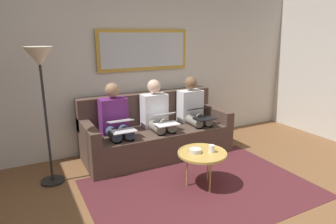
{
  "coord_description": "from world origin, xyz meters",
  "views": [
    {
      "loc": [
        1.83,
        1.78,
        1.81
      ],
      "look_at": [
        0.0,
        -1.7,
        0.75
      ],
      "focal_mm": 31.53,
      "sensor_mm": 36.0,
      "label": 1
    }
  ],
  "objects_px": {
    "laptop_silver": "(122,125)",
    "person_left": "(193,111)",
    "framed_mirror": "(144,50)",
    "cup": "(212,149)",
    "laptop_white": "(164,119)",
    "person_right": "(116,122)",
    "laptop_black": "(202,113)",
    "person_middle": "(157,116)",
    "coffee_table": "(202,154)",
    "standing_lamp": "(41,73)",
    "couch": "(155,133)",
    "bowl": "(195,151)"
  },
  "relations": [
    {
      "from": "coffee_table",
      "to": "laptop_black",
      "type": "relative_size",
      "value": 1.53
    },
    {
      "from": "laptop_black",
      "to": "laptop_white",
      "type": "bearing_deg",
      "value": 0.48
    },
    {
      "from": "coffee_table",
      "to": "person_right",
      "type": "xyz_separation_m",
      "value": [
        0.68,
        -1.15,
        0.18
      ]
    },
    {
      "from": "laptop_white",
      "to": "standing_lamp",
      "type": "xyz_separation_m",
      "value": [
        1.55,
        -0.04,
        0.75
      ]
    },
    {
      "from": "person_right",
      "to": "laptop_silver",
      "type": "bearing_deg",
      "value": 90.0
    },
    {
      "from": "bowl",
      "to": "laptop_silver",
      "type": "bearing_deg",
      "value": -55.29
    },
    {
      "from": "cup",
      "to": "person_right",
      "type": "height_order",
      "value": "person_right"
    },
    {
      "from": "cup",
      "to": "person_right",
      "type": "relative_size",
      "value": 0.08
    },
    {
      "from": "person_left",
      "to": "standing_lamp",
      "type": "distance_m",
      "value": 2.33
    },
    {
      "from": "coffee_table",
      "to": "cup",
      "type": "height_order",
      "value": "cup"
    },
    {
      "from": "person_middle",
      "to": "laptop_silver",
      "type": "distance_m",
      "value": 0.69
    },
    {
      "from": "person_right",
      "to": "coffee_table",
      "type": "bearing_deg",
      "value": 120.51
    },
    {
      "from": "framed_mirror",
      "to": "laptop_white",
      "type": "bearing_deg",
      "value": 90.0
    },
    {
      "from": "laptop_silver",
      "to": "person_left",
      "type": "bearing_deg",
      "value": -168.87
    },
    {
      "from": "cup",
      "to": "standing_lamp",
      "type": "bearing_deg",
      "value": -30.51
    },
    {
      "from": "coffee_table",
      "to": "bowl",
      "type": "xyz_separation_m",
      "value": [
        0.08,
        -0.03,
        0.04
      ]
    },
    {
      "from": "couch",
      "to": "person_middle",
      "type": "relative_size",
      "value": 1.93
    },
    {
      "from": "bowl",
      "to": "laptop_black",
      "type": "height_order",
      "value": "laptop_black"
    },
    {
      "from": "couch",
      "to": "laptop_white",
      "type": "distance_m",
      "value": 0.44
    },
    {
      "from": "bowl",
      "to": "person_left",
      "type": "distance_m",
      "value": 1.32
    },
    {
      "from": "laptop_white",
      "to": "laptop_silver",
      "type": "xyz_separation_m",
      "value": [
        0.64,
        0.01,
        0.0
      ]
    },
    {
      "from": "person_right",
      "to": "laptop_black",
      "type": "bearing_deg",
      "value": 169.66
    },
    {
      "from": "person_left",
      "to": "laptop_white",
      "type": "height_order",
      "value": "person_left"
    },
    {
      "from": "laptop_silver",
      "to": "standing_lamp",
      "type": "bearing_deg",
      "value": -3.32
    },
    {
      "from": "cup",
      "to": "laptop_white",
      "type": "relative_size",
      "value": 0.26
    },
    {
      "from": "framed_mirror",
      "to": "bowl",
      "type": "xyz_separation_m",
      "value": [
        0.04,
        1.57,
        -1.09
      ]
    },
    {
      "from": "person_right",
      "to": "standing_lamp",
      "type": "bearing_deg",
      "value": 12.33
    },
    {
      "from": "laptop_black",
      "to": "laptop_silver",
      "type": "relative_size",
      "value": 1.18
    },
    {
      "from": "coffee_table",
      "to": "cup",
      "type": "relative_size",
      "value": 6.49
    },
    {
      "from": "person_right",
      "to": "standing_lamp",
      "type": "height_order",
      "value": "standing_lamp"
    },
    {
      "from": "coffee_table",
      "to": "couch",
      "type": "bearing_deg",
      "value": -88.26
    },
    {
      "from": "standing_lamp",
      "to": "laptop_silver",
      "type": "bearing_deg",
      "value": 176.68
    },
    {
      "from": "laptop_white",
      "to": "couch",
      "type": "bearing_deg",
      "value": -90.0
    },
    {
      "from": "framed_mirror",
      "to": "person_left",
      "type": "height_order",
      "value": "framed_mirror"
    },
    {
      "from": "cup",
      "to": "laptop_white",
      "type": "xyz_separation_m",
      "value": [
        0.14,
        -0.95,
        0.14
      ]
    },
    {
      "from": "laptop_white",
      "to": "person_right",
      "type": "distance_m",
      "value": 0.68
    },
    {
      "from": "laptop_black",
      "to": "laptop_white",
      "type": "relative_size",
      "value": 1.11
    },
    {
      "from": "framed_mirror",
      "to": "laptop_silver",
      "type": "height_order",
      "value": "framed_mirror"
    },
    {
      "from": "couch",
      "to": "framed_mirror",
      "type": "xyz_separation_m",
      "value": [
        0.0,
        -0.39,
        1.24
      ]
    },
    {
      "from": "person_middle",
      "to": "standing_lamp",
      "type": "bearing_deg",
      "value": 7.31
    },
    {
      "from": "cup",
      "to": "standing_lamp",
      "type": "height_order",
      "value": "standing_lamp"
    },
    {
      "from": "couch",
      "to": "coffee_table",
      "type": "height_order",
      "value": "couch"
    },
    {
      "from": "cup",
      "to": "laptop_white",
      "type": "height_order",
      "value": "laptop_white"
    },
    {
      "from": "person_middle",
      "to": "laptop_white",
      "type": "xyz_separation_m",
      "value": [
        0.0,
        0.24,
        0.01
      ]
    },
    {
      "from": "person_left",
      "to": "laptop_black",
      "type": "bearing_deg",
      "value": 90.0
    },
    {
      "from": "couch",
      "to": "coffee_table",
      "type": "xyz_separation_m",
      "value": [
        -0.04,
        1.22,
        0.11
      ]
    },
    {
      "from": "cup",
      "to": "coffee_table",
      "type": "bearing_deg",
      "value": -23.91
    },
    {
      "from": "person_left",
      "to": "laptop_white",
      "type": "relative_size",
      "value": 3.33
    },
    {
      "from": "laptop_black",
      "to": "laptop_silver",
      "type": "height_order",
      "value": "laptop_black"
    },
    {
      "from": "couch",
      "to": "person_left",
      "type": "bearing_deg",
      "value": 173.87
    }
  ]
}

